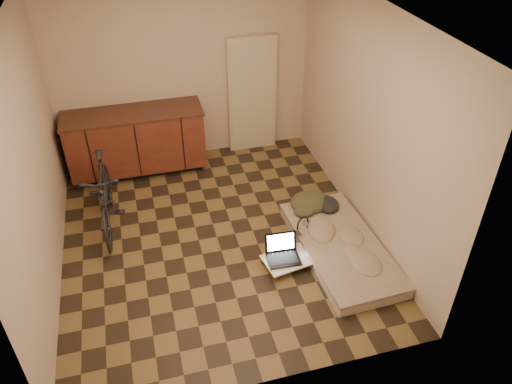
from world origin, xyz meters
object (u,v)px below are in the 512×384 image
object	(u,v)px
laptop	(283,253)
futon	(340,247)
bicycle	(104,192)
lap_desk	(290,259)

from	to	relation	value
laptop	futon	bearing A→B (deg)	3.08
bicycle	laptop	world-z (taller)	bicycle
bicycle	lap_desk	world-z (taller)	bicycle
bicycle	futon	bearing A→B (deg)	-24.50
bicycle	futon	xyz separation A→B (m)	(2.50, -1.20, -0.41)
lap_desk	bicycle	bearing A→B (deg)	136.91
bicycle	laptop	xyz separation A→B (m)	(1.81, -1.20, -0.34)
futon	laptop	size ratio (longest dim) A/B	4.82
bicycle	futon	world-z (taller)	bicycle
lap_desk	laptop	bearing A→B (deg)	138.47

